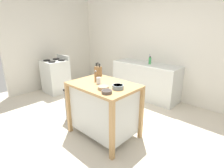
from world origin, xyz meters
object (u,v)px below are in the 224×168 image
(drinking_cup, at_px, (99,81))
(stove, at_px, (56,76))
(bowl_ceramic_small, at_px, (107,92))
(trash_bin, at_px, (75,105))
(sink_faucet, at_px, (150,58))
(bowl_stoneware_deep, at_px, (103,87))
(bottle_dish_soap, at_px, (150,61))
(bowl_ceramic_wide, at_px, (118,87))
(knife_block, at_px, (98,71))
(kitchen_island, at_px, (104,107))
(pepper_grinder, at_px, (96,76))

(drinking_cup, relative_size, stove, 0.10)
(bowl_ceramic_small, xyz_separation_m, trash_bin, (-1.10, 0.23, -0.62))
(trash_bin, relative_size, sink_faucet, 2.86)
(bowl_stoneware_deep, relative_size, bottle_dish_soap, 0.86)
(bowl_ceramic_wide, height_order, stove, stove)
(bowl_ceramic_small, distance_m, bowl_ceramic_wide, 0.24)
(drinking_cup, distance_m, trash_bin, 0.97)
(knife_block, distance_m, bowl_ceramic_small, 0.91)
(kitchen_island, distance_m, bowl_ceramic_wide, 0.54)
(bowl_ceramic_small, relative_size, pepper_grinder, 0.77)
(drinking_cup, distance_m, stove, 2.52)
(drinking_cup, distance_m, pepper_grinder, 0.14)
(trash_bin, xyz_separation_m, sink_faucet, (0.35, 2.08, 0.68))
(bowl_ceramic_small, xyz_separation_m, drinking_cup, (-0.38, 0.21, 0.03))
(bowl_ceramic_small, bearing_deg, bowl_stoneware_deep, 151.67)
(bowl_stoneware_deep, bearing_deg, knife_block, 142.83)
(pepper_grinder, distance_m, sink_faucet, 2.06)
(knife_block, bearing_deg, drinking_cup, -42.05)
(trash_bin, bearing_deg, bowl_stoneware_deep, -8.85)
(knife_block, height_order, trash_bin, knife_block)
(bowl_ceramic_wide, relative_size, pepper_grinder, 0.89)
(kitchen_island, xyz_separation_m, pepper_grinder, (-0.19, 0.01, 0.49))
(bowl_ceramic_wide, bearing_deg, bottle_dish_soap, 108.39)
(bowl_ceramic_small, distance_m, pepper_grinder, 0.58)
(bottle_dish_soap, bearing_deg, pepper_grinder, -85.95)
(bowl_ceramic_wide, bearing_deg, trash_bin, -179.64)
(bottle_dish_soap, bearing_deg, knife_block, -93.17)
(kitchen_island, xyz_separation_m, trash_bin, (-0.78, -0.02, -0.20))
(bowl_ceramic_small, distance_m, stove, 2.93)
(pepper_grinder, bearing_deg, drinking_cup, -23.35)
(bowl_ceramic_small, distance_m, sink_faucet, 2.43)
(drinking_cup, relative_size, trash_bin, 0.16)
(bowl_ceramic_small, height_order, sink_faucet, sink_faucet)
(knife_block, bearing_deg, bowl_stoneware_deep, -37.17)
(bowl_ceramic_wide, distance_m, trash_bin, 1.26)
(pepper_grinder, bearing_deg, kitchen_island, -3.56)
(stove, bearing_deg, drinking_cup, -13.83)
(kitchen_island, relative_size, knife_block, 4.40)
(kitchen_island, bearing_deg, bowl_ceramic_wide, -2.29)
(kitchen_island, bearing_deg, drinking_cup, -145.40)
(knife_block, xyz_separation_m, drinking_cup, (0.35, -0.32, -0.04))
(drinking_cup, xyz_separation_m, trash_bin, (-0.71, 0.02, -0.65))
(kitchen_island, height_order, knife_block, knife_block)
(kitchen_island, height_order, pepper_grinder, pepper_grinder)
(pepper_grinder, height_order, trash_bin, pepper_grinder)
(pepper_grinder, distance_m, trash_bin, 0.91)
(bowl_ceramic_wide, distance_m, pepper_grinder, 0.51)
(bowl_ceramic_wide, bearing_deg, bowl_stoneware_deep, -134.15)
(pepper_grinder, xyz_separation_m, trash_bin, (-0.59, -0.03, -0.69))
(bowl_stoneware_deep, bearing_deg, pepper_grinder, 153.50)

